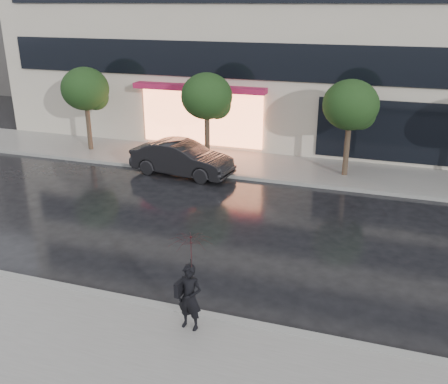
% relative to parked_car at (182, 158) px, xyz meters
% --- Properties ---
extents(ground, '(120.00, 120.00, 0.00)m').
position_rel_parked_car_xyz_m(ground, '(3.45, -8.19, -0.71)').
color(ground, black).
rests_on(ground, ground).
extents(sidewalk_near, '(60.00, 4.50, 0.12)m').
position_rel_parked_car_xyz_m(sidewalk_near, '(3.45, -11.44, -0.65)').
color(sidewalk_near, slate).
rests_on(sidewalk_near, ground).
extents(sidewalk_far, '(60.00, 3.50, 0.12)m').
position_rel_parked_car_xyz_m(sidewalk_far, '(3.45, 2.06, -0.65)').
color(sidewalk_far, slate).
rests_on(sidewalk_far, ground).
extents(curb_near, '(60.00, 0.25, 0.14)m').
position_rel_parked_car_xyz_m(curb_near, '(3.45, -9.19, -0.64)').
color(curb_near, gray).
rests_on(curb_near, ground).
extents(curb_far, '(60.00, 0.25, 0.14)m').
position_rel_parked_car_xyz_m(curb_far, '(3.45, 0.31, -0.64)').
color(curb_far, gray).
rests_on(curb_far, ground).
extents(tree_far_west, '(2.20, 2.20, 3.99)m').
position_rel_parked_car_xyz_m(tree_far_west, '(-5.49, 1.84, 2.21)').
color(tree_far_west, '#33261C').
rests_on(tree_far_west, ground).
extents(tree_mid_west, '(2.20, 2.20, 3.99)m').
position_rel_parked_car_xyz_m(tree_mid_west, '(0.51, 1.84, 2.21)').
color(tree_mid_west, '#33261C').
rests_on(tree_mid_west, ground).
extents(tree_mid_east, '(2.20, 2.20, 3.99)m').
position_rel_parked_car_xyz_m(tree_mid_east, '(6.51, 1.84, 2.21)').
color(tree_mid_east, '#33261C').
rests_on(tree_mid_east, ground).
extents(parked_car, '(4.44, 2.00, 1.41)m').
position_rel_parked_car_xyz_m(parked_car, '(0.00, 0.00, 0.00)').
color(parked_car, black).
rests_on(parked_car, ground).
extents(pedestrian_with_umbrella, '(1.04, 1.06, 2.24)m').
position_rel_parked_car_xyz_m(pedestrian_with_umbrella, '(4.36, -9.73, 0.92)').
color(pedestrian_with_umbrella, black).
rests_on(pedestrian_with_umbrella, sidewalk_near).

